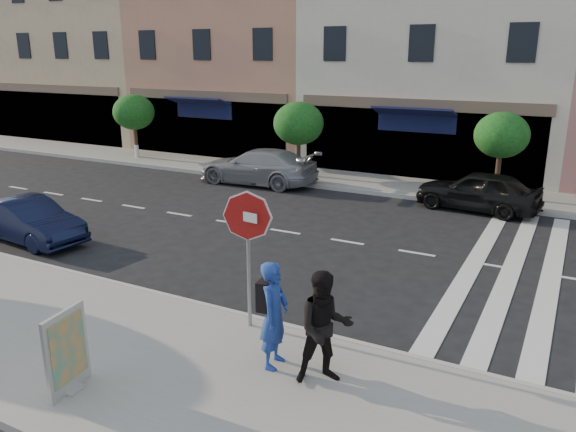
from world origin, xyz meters
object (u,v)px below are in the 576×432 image
Objects in this scene: walker at (325,328)px; car_near_mid at (29,221)px; stop_sign at (248,230)px; poster_board at (67,353)px; car_far_mid at (478,191)px; photographer at (274,315)px; car_far_left at (258,167)px.

car_near_mid is (-10.38, 2.75, -0.46)m from walker.
stop_sign is 3.62m from poster_board.
car_near_mid is (-7.04, 4.83, -0.19)m from poster_board.
car_far_mid is at bearing 67.87° from poster_board.
car_near_mid is (-9.46, 2.70, -0.45)m from photographer.
walker is 0.38× the size of car_far_left.
walker reaches higher than car_near_mid.
stop_sign is at bearing -5.04° from car_far_mid.
poster_board is 0.36× the size of car_near_mid.
stop_sign is 8.66m from car_near_mid.
car_far_mid is (3.61, 14.08, -0.11)m from poster_board.
car_near_mid is at bearing -13.65° from car_far_left.
poster_board is at bearing -118.90° from car_near_mid.
car_far_mid is at bearing 52.91° from walker.
photographer is 14.04m from car_far_left.
walker is 1.38× the size of poster_board.
stop_sign reaches higher than car_far_mid.
walker is at bearing -99.25° from car_near_mid.
car_far_left is (-6.32, 10.93, -1.36)m from stop_sign.
stop_sign is 2.48m from walker.
stop_sign reaches higher than car_near_mid.
car_far_left reaches higher than car_far_mid.
car_near_mid is 9.44m from car_far_left.
photographer is 0.49× the size of car_near_mid.
photographer is 0.93m from walker.
car_far_left is at bearing -83.03° from car_far_mid.
car_far_left is at bearing -6.88° from car_near_mid.
photographer is at bearing -100.37° from car_near_mid.
photographer is 0.99× the size of walker.
poster_board is (-3.34, -2.09, -0.28)m from walker.
car_far_left is (-5.00, 14.05, -0.08)m from poster_board.
stop_sign is 0.72× the size of car_near_mid.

